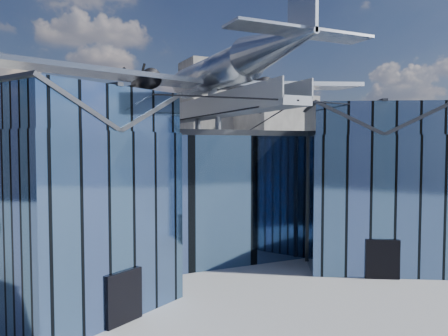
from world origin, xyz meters
name	(u,v)px	position (x,y,z in m)	size (l,w,h in m)	color
ground_plane	(237,277)	(0.00, 0.00, 0.00)	(120.00, 120.00, 0.00)	gray
museum	(203,187)	(0.00, 5.82, 5.54)	(32.88, 24.50, 17.60)	#46638F
bg_towers	(113,138)	(1.45, 50.49, 10.01)	(77.00, 24.50, 26.00)	gray
tree_side_e	(438,187)	(30.55, 9.18, 4.03)	(4.53, 4.53, 5.95)	#372416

